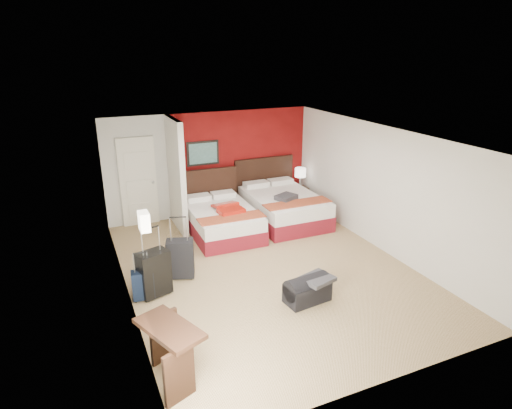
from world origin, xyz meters
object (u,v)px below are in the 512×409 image
red_suitcase_open (228,208)px  suitcase_charcoal (181,260)px  suitcase_navy (143,286)px  desk (171,353)px  table_lamp (300,178)px  bed_right (284,208)px  duffel_bag (307,291)px  bed_left (222,222)px  suitcase_black (154,275)px  nightstand (300,197)px

red_suitcase_open → suitcase_charcoal: (-1.43, -1.44, -0.29)m
suitcase_navy → desk: size_ratio=0.53×
suitcase_charcoal → desk: 2.58m
table_lamp → desk: 6.70m
bed_right → red_suitcase_open: size_ratio=2.92×
duffel_bag → suitcase_navy: bearing=148.4°
desk → suitcase_navy: bearing=67.9°
suitcase_navy → suitcase_charcoal: bearing=39.0°
bed_left → suitcase_black: (-1.89, -1.96, 0.09)m
nightstand → suitcase_black: bearing=-142.2°
nightstand → suitcase_black: 5.21m
nightstand → suitcase_navy: nightstand is taller
duffel_bag → desk: (-2.42, -0.87, 0.20)m
suitcase_charcoal → desk: desk is taller
red_suitcase_open → duffel_bag: size_ratio=1.02×
suitcase_black → duffel_bag: (2.23, -1.18, -0.20)m
bed_left → duffel_bag: size_ratio=2.69×
bed_right → red_suitcase_open: bearing=-170.2°
suitcase_black → suitcase_navy: bearing=177.4°
suitcase_black → suitcase_navy: (-0.20, -0.05, -0.14)m
desk → suitcase_charcoal: bearing=51.0°
red_suitcase_open → nightstand: bearing=18.0°
table_lamp → suitcase_black: table_lamp is taller
suitcase_navy → red_suitcase_open: bearing=47.9°
red_suitcase_open → table_lamp: size_ratio=1.46×
nightstand → duffel_bag: bearing=-113.2°
suitcase_navy → duffel_bag: bearing=-18.1°
red_suitcase_open → suitcase_charcoal: suitcase_charcoal is taller
nightstand → desk: (-4.53, -4.93, 0.13)m
bed_right → duffel_bag: bearing=-110.6°
red_suitcase_open → suitcase_navy: 2.93m
nightstand → table_lamp: table_lamp is taller
bed_right → suitcase_charcoal: suitcase_charcoal is taller
bed_left → desk: desk is taller
red_suitcase_open → desk: size_ratio=0.81×
bed_right → suitcase_charcoal: size_ratio=3.14×
bed_left → suitcase_charcoal: 2.03m
bed_left → suitcase_charcoal: bearing=-129.8°
bed_left → bed_right: bearing=6.7°
red_suitcase_open → table_lamp: 2.56m
suitcase_black → desk: desk is taller
bed_left → red_suitcase_open: 0.37m
table_lamp → red_suitcase_open: bearing=-156.4°
table_lamp → duffel_bag: 4.61m
nightstand → suitcase_charcoal: size_ratio=0.74×
nightstand → suitcase_black: suitcase_black is taller
duffel_bag → nightstand: bearing=55.8°
suitcase_navy → duffel_bag: suitcase_navy is taller
bed_right → table_lamp: 1.23m
bed_left → bed_right: (1.59, 0.15, 0.03)m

